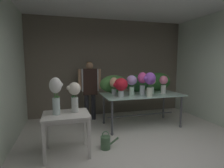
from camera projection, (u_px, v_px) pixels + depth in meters
name	position (u px, v px, depth m)	size (l,w,h in m)	color
ground_plane	(127.00, 131.00, 4.25)	(7.09, 7.09, 0.00)	silver
wall_back	(109.00, 68.00, 5.61)	(4.88, 0.12, 2.86)	#706656
wall_left	(6.00, 72.00, 3.41)	(0.12, 3.34, 2.86)	silver
wall_right	(215.00, 69.00, 4.73)	(0.12, 3.34, 2.86)	silver
ceiling_slab	(128.00, 0.00, 3.89)	(5.00, 3.34, 0.12)	silver
display_table_glass	(142.00, 98.00, 4.54)	(1.96, 0.99, 0.82)	#ADD3C6
side_table_white	(66.00, 119.00, 3.13)	(0.78, 0.63, 0.73)	silver
florist	(90.00, 84.00, 4.97)	(0.63, 0.24, 1.61)	#232328
foliage_backdrop	(138.00, 83.00, 4.87)	(2.02, 0.31, 0.49)	#477F3D
vase_peach_stock	(114.00, 84.00, 4.39)	(0.22, 0.21, 0.42)	silver
vase_rosy_anemones	(164.00, 83.00, 4.54)	(0.21, 0.21, 0.45)	silver
vase_fuchsia_dahlias	(142.00, 81.00, 4.38)	(0.24, 0.24, 0.55)	silver
vase_violet_carnations	(150.00, 82.00, 4.12)	(0.29, 0.26, 0.56)	silver
vase_blush_lilies	(152.00, 84.00, 4.46)	(0.17, 0.17, 0.42)	silver
vase_lilac_tulips	(132.00, 83.00, 4.25)	(0.25, 0.25, 0.48)	silver
vase_crimson_snapdragons	(121.00, 85.00, 4.12)	(0.34, 0.31, 0.43)	silver
vase_white_roses_tall	(56.00, 93.00, 3.03)	(0.22, 0.20, 0.63)	silver
vase_cream_lisianthus_tall	(74.00, 94.00, 3.18)	(0.24, 0.22, 0.53)	silver
watering_can	(106.00, 142.00, 3.37)	(0.35, 0.18, 0.34)	#4C704C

